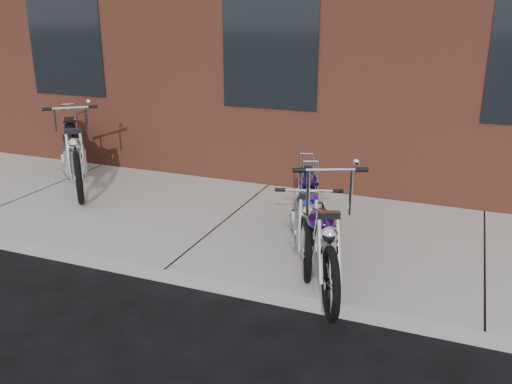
% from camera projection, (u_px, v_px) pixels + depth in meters
% --- Properties ---
extents(ground, '(120.00, 120.00, 0.00)m').
position_uv_depth(ground, '(165.00, 283.00, 5.50)').
color(ground, black).
rests_on(ground, ground).
extents(sidewalk, '(22.00, 3.00, 0.15)m').
position_uv_depth(sidewalk, '(227.00, 225.00, 6.79)').
color(sidewalk, gray).
rests_on(sidewalk, ground).
extents(chopper_purple, '(0.99, 2.09, 1.25)m').
position_uv_depth(chopper_purple, '(317.00, 235.00, 5.26)').
color(chopper_purple, black).
rests_on(chopper_purple, sidewalk).
extents(chopper_blue, '(0.78, 2.01, 0.91)m').
position_uv_depth(chopper_blue, '(306.00, 215.00, 5.86)').
color(chopper_blue, black).
rests_on(chopper_blue, sidewalk).
extents(chopper_third, '(1.77, 1.94, 1.27)m').
position_uv_depth(chopper_third, '(75.00, 155.00, 8.00)').
color(chopper_third, black).
rests_on(chopper_third, sidewalk).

